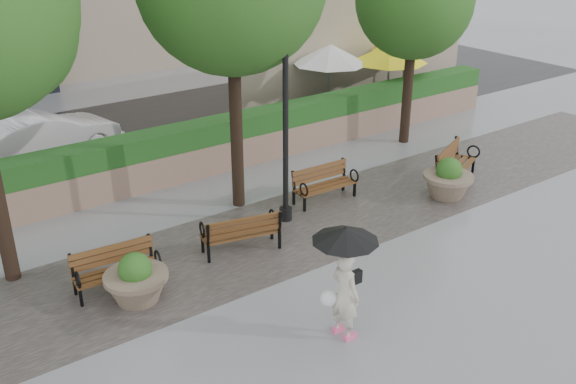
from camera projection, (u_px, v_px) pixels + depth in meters
ground at (324, 320)px, 10.85m from camera, size 100.00×100.00×0.00m
cobble_strip at (232, 249)px, 13.07m from camera, size 28.00×3.20×0.01m
hedge_wall at (147, 161)px, 15.75m from camera, size 24.00×0.80×1.35m
cafe_wall at (358, 42)px, 22.49m from camera, size 10.00×0.60×4.00m
cafe_hedge at (389, 102)px, 21.23m from camera, size 8.00×0.50×0.90m
asphalt_street at (92, 142)px, 18.98m from camera, size 40.00×7.00×0.00m
bench_1 at (118, 278)px, 11.63m from camera, size 1.57×0.74×0.82m
bench_2 at (241, 240)px, 12.92m from camera, size 1.67×0.97×0.84m
bench_3 at (325, 191)px, 15.13m from camera, size 1.57×0.66×0.83m
bench_4 at (455, 171)px, 16.17m from camera, size 1.80×1.29×0.90m
planter_left at (137, 283)px, 11.24m from camera, size 1.13×1.13×0.95m
planter_right at (448, 182)px, 15.26m from camera, size 1.19×1.19×1.00m
lamppost at (286, 142)px, 13.54m from camera, size 0.28×0.28×4.17m
tree_2 at (416, 3)px, 17.51m from camera, size 3.35×3.23×5.70m
patio_umb_white at (330, 55)px, 20.68m from camera, size 2.50×2.50×2.30m
patio_umb_yellow_a at (390, 53)px, 20.88m from camera, size 2.50×2.50×2.30m
patio_umb_yellow_b at (406, 42)px, 22.49m from camera, size 2.50×2.50×2.30m
car_right at (42, 138)px, 17.21m from camera, size 4.43×2.32×1.39m
pedestrian at (345, 272)px, 10.03m from camera, size 1.06×1.06×1.95m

